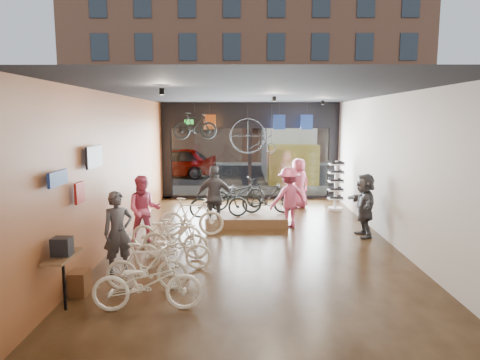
{
  "coord_description": "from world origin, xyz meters",
  "views": [
    {
      "loc": [
        -0.32,
        -11.03,
        3.19
      ],
      "look_at": [
        -0.38,
        1.4,
        1.39
      ],
      "focal_mm": 32.0,
      "sensor_mm": 36.0,
      "label": 1
    }
  ],
  "objects_px": {
    "customer_3": "(289,198)",
    "customer_1": "(144,210)",
    "floor_bike_4": "(167,231)",
    "customer_2": "(215,197)",
    "customer_5": "(365,205)",
    "floor_bike_1": "(147,267)",
    "box_truck": "(288,153)",
    "customer_0": "(118,232)",
    "street_car": "(172,162)",
    "display_bike_mid": "(268,198)",
    "floor_bike_2": "(173,250)",
    "display_bike_right": "(238,194)",
    "sunglasses_rack": "(336,186)",
    "hung_bike": "(195,126)",
    "display_bike_left": "(219,202)",
    "floor_bike_5": "(191,217)",
    "floor_bike_0": "(147,283)",
    "display_platform": "(246,218)",
    "floor_bike_3": "(175,239)",
    "penny_farthing": "(255,137)",
    "customer_4": "(298,183)"
  },
  "relations": [
    {
      "from": "floor_bike_3",
      "to": "sunglasses_rack",
      "type": "bearing_deg",
      "value": -35.26
    },
    {
      "from": "box_truck",
      "to": "display_bike_left",
      "type": "height_order",
      "value": "box_truck"
    },
    {
      "from": "customer_0",
      "to": "box_truck",
      "type": "bearing_deg",
      "value": 37.54
    },
    {
      "from": "display_bike_mid",
      "to": "display_platform",
      "type": "bearing_deg",
      "value": 84.85
    },
    {
      "from": "floor_bike_1",
      "to": "sunglasses_rack",
      "type": "bearing_deg",
      "value": -38.01
    },
    {
      "from": "sunglasses_rack",
      "to": "box_truck",
      "type": "bearing_deg",
      "value": 109.57
    },
    {
      "from": "display_platform",
      "to": "display_bike_mid",
      "type": "height_order",
      "value": "display_bike_mid"
    },
    {
      "from": "display_bike_right",
      "to": "customer_0",
      "type": "height_order",
      "value": "customer_0"
    },
    {
      "from": "floor_bike_0",
      "to": "display_platform",
      "type": "bearing_deg",
      "value": -19.91
    },
    {
      "from": "floor_bike_1",
      "to": "customer_1",
      "type": "bearing_deg",
      "value": 10.9
    },
    {
      "from": "box_truck",
      "to": "customer_3",
      "type": "relative_size",
      "value": 4.05
    },
    {
      "from": "floor_bike_1",
      "to": "customer_0",
      "type": "xyz_separation_m",
      "value": [
        -0.79,
        0.95,
        0.4
      ]
    },
    {
      "from": "display_platform",
      "to": "customer_2",
      "type": "bearing_deg",
      "value": -139.65
    },
    {
      "from": "floor_bike_2",
      "to": "customer_5",
      "type": "distance_m",
      "value": 5.47
    },
    {
      "from": "floor_bike_4",
      "to": "customer_2",
      "type": "height_order",
      "value": "customer_2"
    },
    {
      "from": "floor_bike_1",
      "to": "customer_4",
      "type": "height_order",
      "value": "customer_4"
    },
    {
      "from": "floor_bike_5",
      "to": "customer_4",
      "type": "xyz_separation_m",
      "value": [
        3.41,
        3.77,
        0.36
      ]
    },
    {
      "from": "floor_bike_3",
      "to": "penny_farthing",
      "type": "relative_size",
      "value": 0.93
    },
    {
      "from": "floor_bike_1",
      "to": "display_bike_left",
      "type": "distance_m",
      "value": 4.85
    },
    {
      "from": "customer_1",
      "to": "hung_bike",
      "type": "height_order",
      "value": "hung_bike"
    },
    {
      "from": "box_truck",
      "to": "customer_3",
      "type": "bearing_deg",
      "value": -95.98
    },
    {
      "from": "street_car",
      "to": "display_bike_mid",
      "type": "xyz_separation_m",
      "value": [
        4.56,
        -10.18,
        -0.06
      ]
    },
    {
      "from": "customer_3",
      "to": "customer_2",
      "type": "bearing_deg",
      "value": -18.18
    },
    {
      "from": "floor_bike_4",
      "to": "customer_1",
      "type": "xyz_separation_m",
      "value": [
        -0.64,
        0.42,
        0.42
      ]
    },
    {
      "from": "customer_3",
      "to": "customer_1",
      "type": "bearing_deg",
      "value": 0.94
    },
    {
      "from": "customer_2",
      "to": "floor_bike_1",
      "type": "bearing_deg",
      "value": 82.08
    },
    {
      "from": "customer_3",
      "to": "customer_5",
      "type": "height_order",
      "value": "customer_3"
    },
    {
      "from": "floor_bike_2",
      "to": "customer_0",
      "type": "bearing_deg",
      "value": 98.03
    },
    {
      "from": "floor_bike_2",
      "to": "floor_bike_1",
      "type": "bearing_deg",
      "value": 163.99
    },
    {
      "from": "floor_bike_1",
      "to": "customer_2",
      "type": "height_order",
      "value": "customer_2"
    },
    {
      "from": "display_platform",
      "to": "sunglasses_rack",
      "type": "distance_m",
      "value": 3.67
    },
    {
      "from": "display_bike_left",
      "to": "hung_bike",
      "type": "height_order",
      "value": "hung_bike"
    },
    {
      "from": "floor_bike_4",
      "to": "floor_bike_5",
      "type": "distance_m",
      "value": 1.24
    },
    {
      "from": "display_bike_mid",
      "to": "customer_0",
      "type": "distance_m",
      "value": 5.43
    },
    {
      "from": "floor_bike_0",
      "to": "sunglasses_rack",
      "type": "xyz_separation_m",
      "value": [
        4.85,
        7.9,
        0.39
      ]
    },
    {
      "from": "street_car",
      "to": "box_truck",
      "type": "relative_size",
      "value": 0.67
    },
    {
      "from": "floor_bike_3",
      "to": "display_platform",
      "type": "relative_size",
      "value": 0.65
    },
    {
      "from": "floor_bike_1",
      "to": "customer_5",
      "type": "height_order",
      "value": "customer_5"
    },
    {
      "from": "display_bike_mid",
      "to": "sunglasses_rack",
      "type": "bearing_deg",
      "value": -53.61
    },
    {
      "from": "display_bike_mid",
      "to": "customer_3",
      "type": "bearing_deg",
      "value": -134.04
    },
    {
      "from": "box_truck",
      "to": "customer_0",
      "type": "bearing_deg",
      "value": -110.21
    },
    {
      "from": "floor_bike_1",
      "to": "customer_0",
      "type": "distance_m",
      "value": 1.3
    },
    {
      "from": "sunglasses_rack",
      "to": "floor_bike_0",
      "type": "bearing_deg",
      "value": -108.77
    },
    {
      "from": "floor_bike_2",
      "to": "hung_bike",
      "type": "relative_size",
      "value": 1.04
    },
    {
      "from": "display_bike_right",
      "to": "sunglasses_rack",
      "type": "relative_size",
      "value": 1.09
    },
    {
      "from": "floor_bike_2",
      "to": "sunglasses_rack",
      "type": "distance_m",
      "value": 7.61
    },
    {
      "from": "customer_1",
      "to": "customer_5",
      "type": "xyz_separation_m",
      "value": [
        5.81,
        0.73,
        -0.02
      ]
    },
    {
      "from": "display_bike_left",
      "to": "customer_0",
      "type": "bearing_deg",
      "value": 143.58
    },
    {
      "from": "floor_bike_2",
      "to": "display_bike_right",
      "type": "bearing_deg",
      "value": -16.74
    },
    {
      "from": "street_car",
      "to": "display_bike_mid",
      "type": "relative_size",
      "value": 3.11
    }
  ]
}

